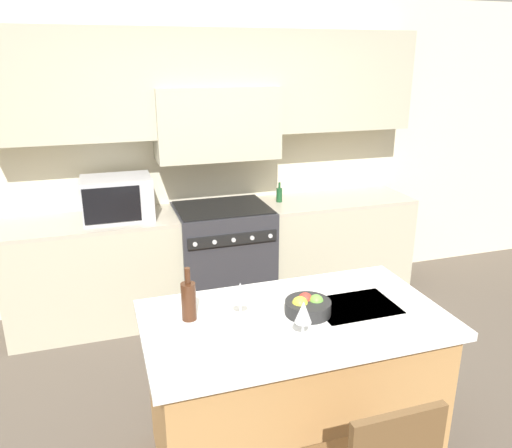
# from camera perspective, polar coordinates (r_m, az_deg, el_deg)

# --- Properties ---
(ground_plane) EXTENTS (10.00, 10.00, 0.00)m
(ground_plane) POSITION_cam_1_polar(r_m,az_deg,el_deg) (3.23, 5.45, -24.03)
(ground_plane) COLOR brown
(back_cabinetry) EXTENTS (10.00, 0.46, 2.70)m
(back_cabinetry) POSITION_cam_1_polar(r_m,az_deg,el_deg) (4.45, -4.94, 10.96)
(back_cabinetry) COLOR beige
(back_cabinetry) RESTS_ON ground_plane
(back_counter) EXTENTS (3.58, 0.62, 0.93)m
(back_counter) POSITION_cam_1_polar(r_m,az_deg,el_deg) (4.51, -3.82, -3.90)
(back_counter) COLOR #B2AD93
(back_counter) RESTS_ON ground_plane
(range_stove) EXTENTS (0.81, 0.70, 0.95)m
(range_stove) POSITION_cam_1_polar(r_m,az_deg,el_deg) (4.48, -3.75, -3.85)
(range_stove) COLOR #2D2D33
(range_stove) RESTS_ON ground_plane
(microwave) EXTENTS (0.55, 0.40, 0.34)m
(microwave) POSITION_cam_1_polar(r_m,az_deg,el_deg) (4.19, -15.57, 2.88)
(microwave) COLOR #B7B7BC
(microwave) RESTS_ON back_counter
(kitchen_island) EXTENTS (1.58, 0.88, 0.89)m
(kitchen_island) POSITION_cam_1_polar(r_m,az_deg,el_deg) (2.90, 4.24, -18.06)
(kitchen_island) COLOR #B7844C
(kitchen_island) RESTS_ON ground_plane
(wine_bottle) EXTENTS (0.08, 0.08, 0.29)m
(wine_bottle) POSITION_cam_1_polar(r_m,az_deg,el_deg) (2.60, -7.71, -8.60)
(wine_bottle) COLOR #422314
(wine_bottle) RESTS_ON kitchen_island
(wine_glass_near) EXTENTS (0.08, 0.08, 0.19)m
(wine_glass_near) POSITION_cam_1_polar(r_m,az_deg,el_deg) (2.42, 5.43, -10.09)
(wine_glass_near) COLOR white
(wine_glass_near) RESTS_ON kitchen_island
(wine_glass_far) EXTENTS (0.08, 0.08, 0.19)m
(wine_glass_far) POSITION_cam_1_polar(r_m,az_deg,el_deg) (2.59, -1.80, -7.96)
(wine_glass_far) COLOR white
(wine_glass_far) RESTS_ON kitchen_island
(fruit_bowl) EXTENTS (0.24, 0.24, 0.10)m
(fruit_bowl) POSITION_cam_1_polar(r_m,az_deg,el_deg) (2.67, 5.90, -9.29)
(fruit_bowl) COLOR black
(fruit_bowl) RESTS_ON kitchen_island
(oil_bottle_on_counter) EXTENTS (0.05, 0.05, 0.18)m
(oil_bottle_on_counter) POSITION_cam_1_polar(r_m,az_deg,el_deg) (4.54, 2.68, 3.39)
(oil_bottle_on_counter) COLOR #194723
(oil_bottle_on_counter) RESTS_ON back_counter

